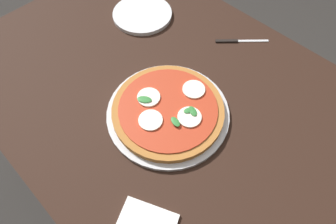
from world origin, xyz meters
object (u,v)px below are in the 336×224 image
(serving_tray, at_px, (168,113))
(knife, at_px, (235,41))
(dining_table, at_px, (167,109))
(plate_white, at_px, (142,14))
(pizza, at_px, (168,109))

(serving_tray, xyz_separation_m, knife, (0.04, -0.36, -0.00))
(serving_tray, distance_m, knife, 0.37)
(dining_table, bearing_deg, serving_tray, 136.06)
(plate_white, height_order, knife, plate_white)
(serving_tray, height_order, plate_white, plate_white)
(serving_tray, relative_size, pizza, 1.11)
(dining_table, bearing_deg, knife, -93.51)
(pizza, xyz_separation_m, plate_white, (0.36, -0.23, -0.02))
(dining_table, bearing_deg, plate_white, -30.39)
(pizza, relative_size, plate_white, 1.46)
(knife, bearing_deg, pizza, 96.64)
(knife, bearing_deg, plate_white, 22.20)
(serving_tray, bearing_deg, dining_table, -43.94)
(knife, bearing_deg, dining_table, 86.49)
(plate_white, relative_size, knife, 1.57)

